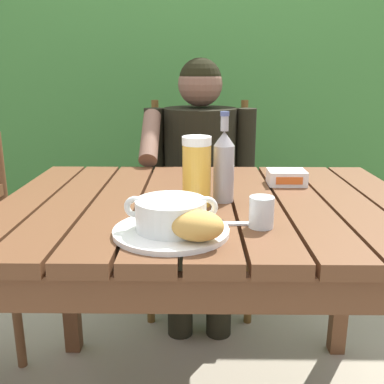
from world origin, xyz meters
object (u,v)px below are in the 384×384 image
(chair_near_diner, at_px, (199,204))
(water_glass_small, at_px, (261,212))
(soup_bowl, at_px, (171,213))
(serving_plate, at_px, (171,231))
(person_eating, at_px, (199,172))
(bread_roll, at_px, (197,225))
(beer_glass, at_px, (197,171))
(beer_bottle, at_px, (224,165))
(butter_tub, at_px, (287,177))
(table_knife, at_px, (222,223))

(chair_near_diner, height_order, water_glass_small, chair_near_diner)
(chair_near_diner, bearing_deg, water_glass_small, -82.85)
(soup_bowl, bearing_deg, serving_plate, 0.00)
(person_eating, distance_m, bread_roll, 1.02)
(soup_bowl, distance_m, beer_glass, 0.23)
(serving_plate, xyz_separation_m, beer_glass, (0.06, 0.22, 0.09))
(beer_bottle, distance_m, water_glass_small, 0.24)
(water_glass_small, distance_m, butter_tub, 0.43)
(serving_plate, relative_size, soup_bowl, 1.26)
(chair_near_diner, relative_size, beer_glass, 5.25)
(beer_glass, height_order, water_glass_small, beer_glass)
(chair_near_diner, relative_size, person_eating, 0.83)
(chair_near_diner, relative_size, beer_bottle, 3.95)
(chair_near_diner, xyz_separation_m, bread_roll, (-0.01, -1.22, 0.33))
(serving_plate, height_order, water_glass_small, water_glass_small)
(beer_bottle, height_order, table_knife, beer_bottle)
(soup_bowl, bearing_deg, beer_glass, 75.42)
(serving_plate, distance_m, water_glass_small, 0.22)
(butter_tub, bearing_deg, table_knife, -120.50)
(table_knife, bearing_deg, chair_near_diner, 92.54)
(bread_roll, relative_size, water_glass_small, 1.74)
(bread_roll, xyz_separation_m, table_knife, (0.06, 0.13, -0.04))
(beer_glass, bearing_deg, person_eating, 89.17)
(person_eating, distance_m, serving_plate, 0.95)
(person_eating, relative_size, table_knife, 6.94)
(soup_bowl, bearing_deg, water_glass_small, 12.30)
(person_eating, xyz_separation_m, beer_bottle, (0.06, -0.69, 0.18))
(beer_bottle, bearing_deg, soup_bowl, -117.06)
(beer_bottle, bearing_deg, table_knife, -93.81)
(beer_glass, distance_m, butter_tub, 0.38)
(serving_plate, height_order, butter_tub, butter_tub)
(soup_bowl, bearing_deg, bread_roll, -49.40)
(serving_plate, relative_size, beer_glass, 1.40)
(water_glass_small, bearing_deg, serving_plate, -167.70)
(soup_bowl, relative_size, butter_tub, 1.75)
(chair_near_diner, distance_m, person_eating, 0.29)
(bread_roll, xyz_separation_m, water_glass_small, (0.15, 0.11, -0.01))
(chair_near_diner, bearing_deg, butter_tub, -68.49)
(beer_glass, xyz_separation_m, beer_bottle, (0.08, 0.04, 0.01))
(person_eating, relative_size, beer_glass, 6.29)
(serving_plate, relative_size, beer_bottle, 1.05)
(beer_glass, height_order, butter_tub, beer_glass)
(bread_roll, height_order, beer_bottle, beer_bottle)
(person_eating, distance_m, butter_tub, 0.58)
(person_eating, relative_size, beer_bottle, 4.74)
(water_glass_small, relative_size, butter_tub, 0.62)
(serving_plate, distance_m, bread_roll, 0.10)
(soup_bowl, bearing_deg, person_eating, 85.92)
(beer_bottle, xyz_separation_m, table_knife, (-0.01, -0.20, -0.10))
(beer_glass, distance_m, beer_bottle, 0.09)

